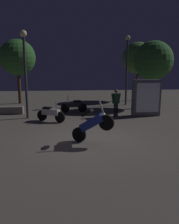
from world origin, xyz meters
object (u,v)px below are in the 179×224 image
at_px(motorcycle_blue_foreground, 92,124).
at_px(streetlamp_far, 127,62).
at_px(person_rider_beside, 116,100).
at_px(motorcycle_white_parked_right, 51,113).
at_px(streetlamp_near, 25,63).
at_px(motorcycle_black_parked_left, 74,105).
at_px(kiosk_billboard, 146,98).

xyz_separation_m(motorcycle_blue_foreground, streetlamp_far, (3.55, 8.68, 2.48)).
relative_size(motorcycle_blue_foreground, person_rider_beside, 1.04).
distance_m(motorcycle_blue_foreground, motorcycle_white_parked_right, 4.12).
bearing_deg(streetlamp_far, streetlamp_near, -148.68).
bearing_deg(person_rider_beside, motorcycle_black_parked_left, 34.64).
bearing_deg(person_rider_beside, motorcycle_white_parked_right, 80.20).
distance_m(motorcycle_black_parked_left, streetlamp_far, 5.54).
height_order(motorcycle_blue_foreground, motorcycle_white_parked_right, motorcycle_blue_foreground).
xyz_separation_m(motorcycle_black_parked_left, motorcycle_white_parked_right, (-1.28, -2.37, 0.00)).
bearing_deg(streetlamp_far, motorcycle_blue_foreground, -112.25).
xyz_separation_m(motorcycle_blue_foreground, motorcycle_white_parked_right, (-1.76, 3.71, -0.31)).
bearing_deg(kiosk_billboard, motorcycle_blue_foreground, 50.17).
bearing_deg(motorcycle_blue_foreground, person_rider_beside, 99.63).
bearing_deg(streetlamp_far, kiosk_billboard, -88.03).
bearing_deg(motorcycle_white_parked_right, person_rider_beside, 43.42).
bearing_deg(person_rider_beside, streetlamp_near, 65.99).
relative_size(motorcycle_blue_foreground, motorcycle_black_parked_left, 0.98).
distance_m(motorcycle_white_parked_right, person_rider_beside, 3.80).
xyz_separation_m(motorcycle_white_parked_right, person_rider_beside, (3.65, 0.93, 0.49)).
bearing_deg(motorcycle_black_parked_left, streetlamp_far, -149.67).
bearing_deg(streetlamp_near, motorcycle_black_parked_left, 28.95).
distance_m(streetlamp_near, streetlamp_far, 7.78).
relative_size(motorcycle_black_parked_left, kiosk_billboard, 0.79).
distance_m(motorcycle_blue_foreground, streetlamp_far, 9.70).
distance_m(motorcycle_white_parked_right, streetlamp_far, 7.78).
relative_size(person_rider_beside, streetlamp_near, 0.34).
height_order(motorcycle_black_parked_left, kiosk_billboard, kiosk_billboard).
bearing_deg(kiosk_billboard, person_rider_beside, -0.71).
bearing_deg(person_rider_beside, kiosk_billboard, -113.29).
bearing_deg(streetlamp_near, motorcycle_blue_foreground, -56.28).
bearing_deg(motorcycle_white_parked_right, motorcycle_blue_foreground, -35.58).
relative_size(streetlamp_near, kiosk_billboard, 2.24).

